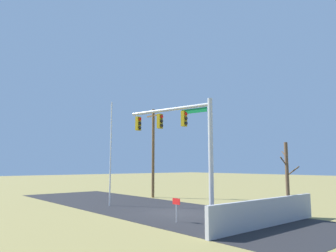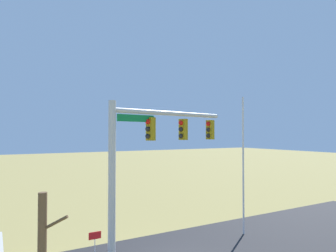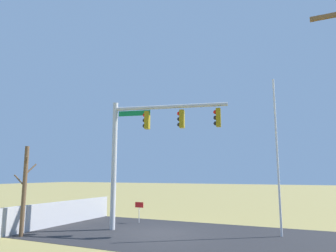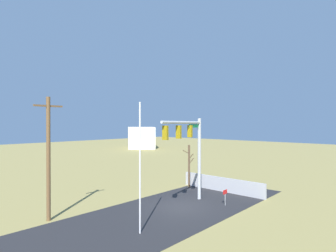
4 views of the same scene
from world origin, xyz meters
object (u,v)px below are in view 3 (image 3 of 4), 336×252
at_px(signal_mast, 146,138).
at_px(bare_tree, 24,189).
at_px(open_sign, 139,207).
at_px(flagpole, 277,155).

xyz_separation_m(signal_mast, bare_tree, (4.59, 3.70, -2.65)).
bearing_deg(open_sign, signal_mast, 126.73).
bearing_deg(signal_mast, bare_tree, 38.86).
relative_size(signal_mast, flagpole, 0.89).
xyz_separation_m(flagpole, open_sign, (8.15, -0.81, -2.92)).
xyz_separation_m(bare_tree, open_sign, (-2.96, -5.88, -1.28)).
relative_size(flagpole, open_sign, 6.27).
bearing_deg(signal_mast, open_sign, -53.27).
bearing_deg(open_sign, flagpole, 174.33).
relative_size(signal_mast, open_sign, 5.61).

